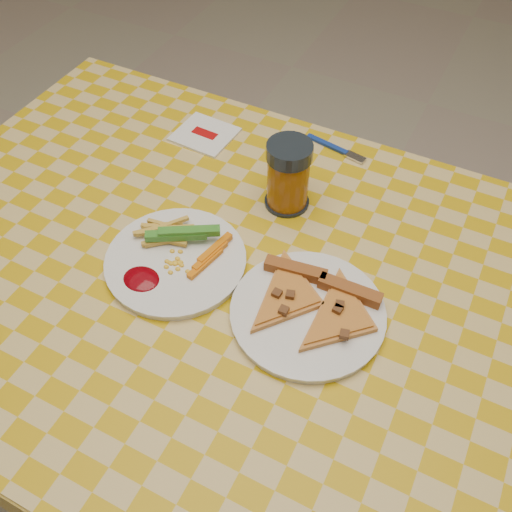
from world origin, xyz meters
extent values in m
plane|color=#BEB499|center=(0.00, 0.00, 0.00)|extent=(8.00, 8.00, 0.00)
cylinder|color=silver|center=(-0.54, 0.34, 0.35)|extent=(0.06, 0.06, 0.71)
cube|color=brown|center=(0.00, 0.00, 0.73)|extent=(1.20, 0.80, 0.04)
cylinder|color=white|center=(-0.10, -0.02, 0.76)|extent=(0.27, 0.27, 0.01)
cylinder|color=white|center=(0.14, -0.02, 0.76)|extent=(0.30, 0.30, 0.01)
cube|color=#10590E|center=(-0.11, 0.02, 0.79)|extent=(0.11, 0.08, 0.02)
cube|color=orange|center=(-0.05, 0.01, 0.78)|extent=(0.06, 0.09, 0.02)
ellipsoid|color=#690209|center=(-0.13, -0.08, 0.77)|extent=(0.06, 0.05, 0.01)
cube|color=brown|center=(0.09, 0.04, 0.78)|extent=(0.10, 0.04, 0.02)
cube|color=brown|center=(0.18, 0.04, 0.78)|extent=(0.10, 0.02, 0.02)
cylinder|color=black|center=(0.00, 0.20, 0.76)|extent=(0.08, 0.08, 0.01)
cylinder|color=brown|center=(0.00, 0.20, 0.81)|extent=(0.07, 0.07, 0.11)
cylinder|color=black|center=(0.00, 0.20, 0.88)|extent=(0.08, 0.08, 0.03)
cube|color=white|center=(-0.24, 0.30, 0.76)|extent=(0.12, 0.11, 0.01)
cube|color=#A2090A|center=(-0.24, 0.30, 0.76)|extent=(0.05, 0.03, 0.00)
cube|color=navy|center=(0.00, 0.39, 0.76)|extent=(0.10, 0.03, 0.01)
cube|color=silver|center=(0.07, 0.37, 0.76)|extent=(0.05, 0.03, 0.00)
camera|label=1|loc=(0.29, -0.51, 1.50)|focal=40.00mm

